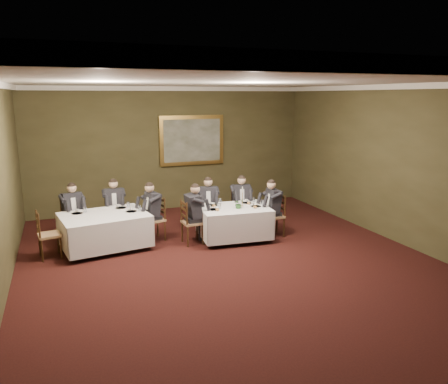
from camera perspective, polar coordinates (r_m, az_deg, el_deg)
ground at (r=8.50m, az=1.68°, el=-10.01°), size 10.00×10.00×0.00m
ceiling at (r=7.86m, az=1.85°, el=14.30°), size 8.00×10.00×0.10m
back_wall at (r=12.70m, az=-6.94°, el=5.61°), size 8.00×0.10×3.50m
right_wall at (r=10.20m, az=23.04°, el=3.03°), size 0.10×10.00×3.50m
crown_molding at (r=7.85m, az=1.85°, el=13.86°), size 8.00×10.00×0.12m
table_main at (r=10.02m, az=1.32°, el=-3.75°), size 1.66×1.32×0.67m
table_second at (r=9.78m, az=-15.32°, el=-4.62°), size 1.98×1.63×0.67m
chair_main_backleft at (r=10.70m, az=-2.10°, el=-3.62°), size 0.53×0.51×1.00m
diner_main_backleft at (r=10.63m, az=-2.10°, el=-2.46°), size 0.50×0.56×1.35m
chair_main_backright at (r=10.92m, az=2.17°, el=-3.28°), size 0.50×0.49×1.00m
diner_main_backright at (r=10.85m, az=2.19°, el=-2.14°), size 0.48×0.54×1.35m
chair_main_endleft at (r=9.83m, az=-4.20°, el=-5.12°), size 0.45×0.47×1.00m
diner_main_endleft at (r=9.77m, az=-4.16°, el=-3.83°), size 0.50×0.44×1.35m
chair_main_endright at (r=10.39m, az=6.54°, el=-4.18°), size 0.43×0.45×1.00m
diner_main_endright at (r=10.32m, az=6.51°, el=-2.98°), size 0.49×0.43×1.35m
chair_sec_backleft at (r=10.60m, az=-19.07°, el=-4.48°), size 0.54×0.52×1.00m
diner_sec_backleft at (r=10.52m, az=-19.14°, el=-3.31°), size 0.51×0.57×1.35m
chair_sec_backright at (r=10.80m, az=-14.04°, el=-3.84°), size 0.46×0.44×1.00m
diner_sec_backright at (r=10.73m, az=-14.09°, el=-2.69°), size 0.43×0.50×1.35m
chair_sec_endright at (r=10.15m, az=-9.05°, el=-4.67°), size 0.51×0.53×1.00m
diner_sec_endright at (r=10.08m, az=-9.16°, el=-3.44°), size 0.56×0.50×1.35m
chair_sec_endleft at (r=9.63m, az=-21.83°, el=-6.38°), size 0.48×0.49×1.00m
centerpiece at (r=9.83m, az=1.90°, el=-1.46°), size 0.26×0.25×0.24m
candlestick at (r=10.01m, az=2.41°, el=-0.88°), size 0.07×0.07×0.47m
place_setting_table_main at (r=10.16m, az=-1.25°, el=-1.50°), size 0.33×0.31×0.14m
place_setting_table_second at (r=9.97m, az=-18.37°, el=-2.42°), size 0.33×0.31×0.14m
painting at (r=12.78m, az=-4.21°, el=6.75°), size 1.91×0.09×1.44m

